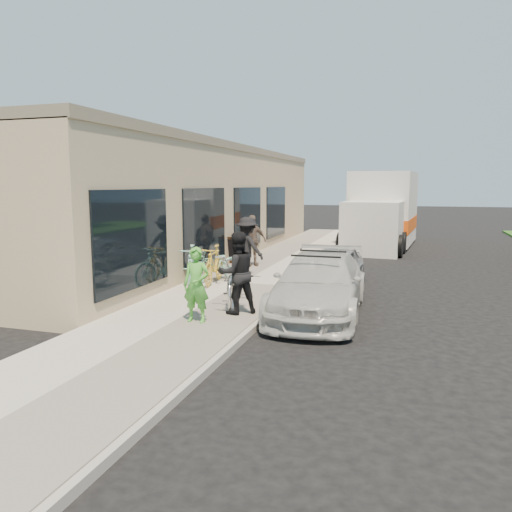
# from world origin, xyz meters

# --- Properties ---
(ground) EXTENTS (120.00, 120.00, 0.00)m
(ground) POSITION_xyz_m (0.00, 0.00, 0.00)
(ground) COLOR black
(ground) RESTS_ON ground
(sidewalk) EXTENTS (3.00, 34.00, 0.15)m
(sidewalk) POSITION_xyz_m (-2.00, 3.00, 0.07)
(sidewalk) COLOR #B3ACA1
(sidewalk) RESTS_ON ground
(curb) EXTENTS (0.12, 34.00, 0.13)m
(curb) POSITION_xyz_m (-0.45, 3.00, 0.07)
(curb) COLOR #A39E95
(curb) RESTS_ON ground
(storefront) EXTENTS (3.60, 20.00, 4.22)m
(storefront) POSITION_xyz_m (-5.24, 7.99, 2.12)
(storefront) COLOR tan
(storefront) RESTS_ON ground
(bike_rack) EXTENTS (0.26, 0.52, 0.79)m
(bike_rack) POSITION_xyz_m (-3.07, 2.44, 0.62)
(bike_rack) COLOR black
(bike_rack) RESTS_ON sidewalk
(sandwich_board) EXTENTS (0.64, 0.65, 0.92)m
(sandwich_board) POSITION_xyz_m (-3.34, 6.10, 0.62)
(sandwich_board) COLOR black
(sandwich_board) RESTS_ON sidewalk
(sedan_white) EXTENTS (2.04, 4.59, 1.35)m
(sedan_white) POSITION_xyz_m (0.51, 0.91, 0.66)
(sedan_white) COLOR #BBBBB7
(sedan_white) RESTS_ON ground
(sedan_silver) EXTENTS (1.36, 3.28, 1.11)m
(sedan_silver) POSITION_xyz_m (0.41, 4.02, 0.56)
(sedan_silver) COLOR #A5A5AA
(sedan_silver) RESTS_ON ground
(moving_truck) EXTENTS (3.06, 7.02, 3.37)m
(moving_truck) POSITION_xyz_m (1.04, 13.64, 1.50)
(moving_truck) COLOR silver
(moving_truck) RESTS_ON ground
(tandem_bike) EXTENTS (1.24, 2.32, 1.16)m
(tandem_bike) POSITION_xyz_m (-1.32, 0.72, 0.73)
(tandem_bike) COLOR silver
(tandem_bike) RESTS_ON sidewalk
(woman_rider) EXTENTS (0.54, 0.36, 1.47)m
(woman_rider) POSITION_xyz_m (-1.55, -0.96, 0.88)
(woman_rider) COLOR green
(woman_rider) RESTS_ON sidewalk
(man_standing) EXTENTS (1.05, 1.03, 1.70)m
(man_standing) POSITION_xyz_m (-1.02, -0.11, 1.00)
(man_standing) COLOR black
(man_standing) RESTS_ON sidewalk
(cruiser_bike_a) EXTENTS (1.11, 1.89, 1.09)m
(cruiser_bike_a) POSITION_xyz_m (-3.02, 1.99, 0.70)
(cruiser_bike_a) COLOR #84C5B5
(cruiser_bike_a) RESTS_ON sidewalk
(cruiser_bike_b) EXTENTS (1.30, 1.87, 0.93)m
(cruiser_bike_b) POSITION_xyz_m (-2.80, 3.07, 0.62)
(cruiser_bike_b) COLOR #84C5B5
(cruiser_bike_b) RESTS_ON sidewalk
(cruiser_bike_c) EXTENTS (0.66, 1.74, 1.02)m
(cruiser_bike_c) POSITION_xyz_m (-2.69, 2.71, 0.66)
(cruiser_bike_c) COLOR gold
(cruiser_bike_c) RESTS_ON sidewalk
(bystander_a) EXTENTS (1.29, 1.08, 1.74)m
(bystander_a) POSITION_xyz_m (-2.14, 3.92, 1.02)
(bystander_a) COLOR black
(bystander_a) RESTS_ON sidewalk
(bystander_b) EXTENTS (1.04, 0.89, 1.68)m
(bystander_b) POSITION_xyz_m (-2.64, 5.83, 0.99)
(bystander_b) COLOR brown
(bystander_b) RESTS_ON sidewalk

